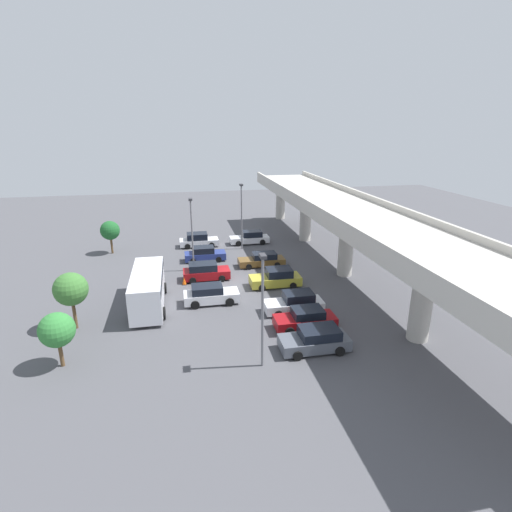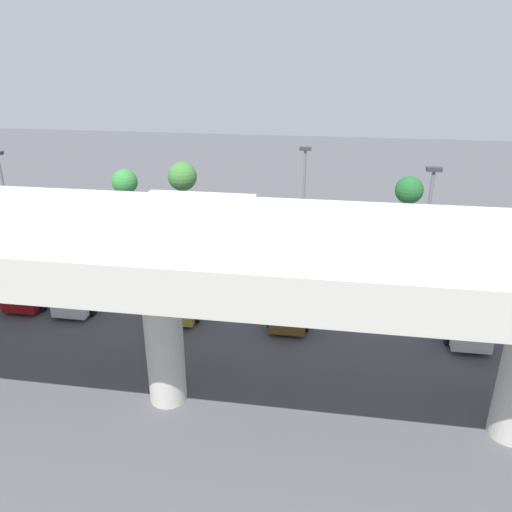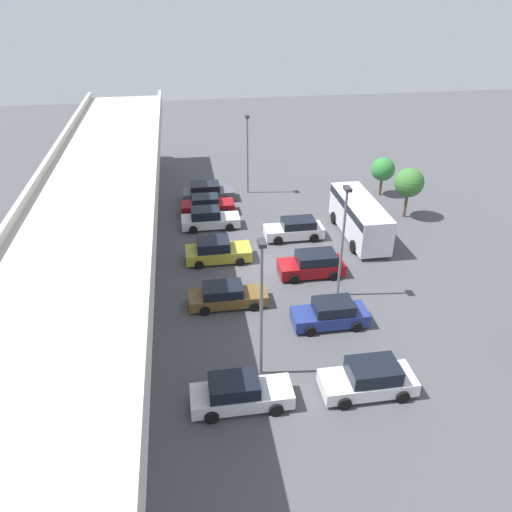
% 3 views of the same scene
% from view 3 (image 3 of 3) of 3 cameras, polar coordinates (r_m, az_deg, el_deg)
% --- Properties ---
extents(ground_plane, '(108.52, 108.52, 0.00)m').
position_cam_3_polar(ground_plane, '(35.22, 2.01, -1.18)').
color(ground_plane, '#4C4C51').
extents(highway_overpass, '(52.08, 7.41, 7.32)m').
position_cam_3_polar(highway_overpass, '(32.52, -17.62, 6.23)').
color(highway_overpass, '#BCB7AD').
rests_on(highway_overpass, ground_plane).
extents(parked_car_0, '(2.17, 4.64, 1.66)m').
position_cam_3_polar(parked_car_0, '(25.67, 12.81, -13.53)').
color(parked_car_0, silver).
rests_on(parked_car_0, ground_plane).
extents(parked_car_1, '(2.02, 4.40, 1.57)m').
position_cam_3_polar(parked_car_1, '(29.57, 8.52, -6.55)').
color(parked_car_1, navy).
rests_on(parked_car_1, ground_plane).
extents(parked_car_2, '(2.01, 4.84, 1.42)m').
position_cam_3_polar(parked_car_2, '(30.95, -3.39, -4.55)').
color(parked_car_2, brown).
rests_on(parked_car_2, ground_plane).
extents(parked_car_3, '(2.14, 4.41, 1.64)m').
position_cam_3_polar(parked_car_3, '(34.08, 6.47, -0.96)').
color(parked_car_3, maroon).
rests_on(parked_car_3, ground_plane).
extents(parked_car_4, '(2.22, 4.64, 1.68)m').
position_cam_3_polar(parked_car_4, '(35.66, -4.49, 0.59)').
color(parked_car_4, gold).
rests_on(parked_car_4, ground_plane).
extents(parked_car_5, '(2.05, 4.54, 1.59)m').
position_cam_3_polar(parked_car_5, '(38.75, 4.48, 3.08)').
color(parked_car_5, silver).
rests_on(parked_car_5, ground_plane).
extents(parked_car_6, '(2.06, 4.67, 1.64)m').
position_cam_3_polar(parked_car_6, '(40.50, -5.39, 4.25)').
color(parked_car_6, silver).
rests_on(parked_car_6, ground_plane).
extents(parked_car_7, '(2.07, 4.47, 1.56)m').
position_cam_3_polar(parked_car_7, '(43.06, -5.61, 5.81)').
color(parked_car_7, maroon).
rests_on(parked_car_7, ground_plane).
extents(parked_car_8, '(2.22, 4.57, 1.57)m').
position_cam_3_polar(parked_car_8, '(45.75, -5.54, 7.30)').
color(parked_car_8, '#515660').
rests_on(parked_car_8, ground_plane).
extents(parked_car_9, '(2.00, 4.85, 1.61)m').
position_cam_3_polar(parked_car_9, '(24.43, -1.90, -15.41)').
color(parked_car_9, silver).
rests_on(parked_car_9, ground_plane).
extents(shuttle_bus, '(8.12, 2.71, 2.93)m').
position_cam_3_polar(shuttle_bus, '(39.38, 11.76, 4.56)').
color(shuttle_bus, silver).
rests_on(shuttle_bus, ground_plane).
extents(lamp_post_near_aisle, '(0.70, 0.35, 7.40)m').
position_cam_3_polar(lamp_post_near_aisle, '(30.38, 9.93, 2.46)').
color(lamp_post_near_aisle, slate).
rests_on(lamp_post_near_aisle, ground_plane).
extents(lamp_post_mid_lot, '(0.70, 0.35, 7.24)m').
position_cam_3_polar(lamp_post_mid_lot, '(45.91, -0.98, 12.22)').
color(lamp_post_mid_lot, slate).
rests_on(lamp_post_mid_lot, ground_plane).
extents(lamp_post_by_overpass, '(0.70, 0.35, 7.73)m').
position_cam_3_polar(lamp_post_by_overpass, '(23.65, 0.62, -5.10)').
color(lamp_post_by_overpass, slate).
rests_on(lamp_post_by_overpass, ground_plane).
extents(tree_front_centre, '(2.40, 2.40, 4.29)m').
position_cam_3_polar(tree_front_centre, '(43.13, 17.10, 8.01)').
color(tree_front_centre, brown).
rests_on(tree_front_centre, ground_plane).
extents(tree_front_far_right, '(2.14, 2.14, 3.56)m').
position_cam_3_polar(tree_front_far_right, '(47.45, 14.30, 9.58)').
color(tree_front_far_right, brown).
rests_on(tree_front_far_right, ground_plane).
extents(traffic_cone, '(0.44, 0.44, 0.70)m').
position_cam_3_polar(traffic_cone, '(35.63, 9.26, -0.57)').
color(traffic_cone, black).
rests_on(traffic_cone, ground_plane).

